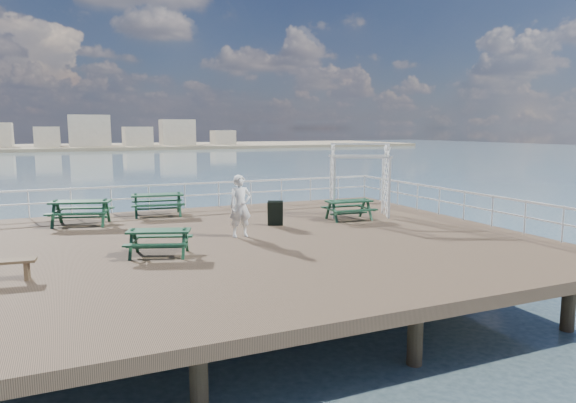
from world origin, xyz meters
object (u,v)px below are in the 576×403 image
(picnic_table_c, at_px, (349,206))
(picnic_table_d, at_px, (159,237))
(picnic_table_b, at_px, (158,200))
(person, at_px, (240,206))
(picnic_table_a, at_px, (81,207))
(trellis_arbor, at_px, (359,184))

(picnic_table_c, distance_m, picnic_table_d, 7.87)
(picnic_table_b, xyz_separation_m, picnic_table_c, (6.34, -3.83, -0.08))
(picnic_table_d, relative_size, person, 1.02)
(picnic_table_c, bearing_deg, picnic_table_a, 166.50)
(picnic_table_a, distance_m, picnic_table_c, 9.59)
(picnic_table_c, bearing_deg, trellis_arbor, 40.36)
(picnic_table_c, bearing_deg, picnic_table_d, -156.04)
(picnic_table_a, xyz_separation_m, person, (4.50, -4.14, 0.35))
(person, bearing_deg, picnic_table_c, 15.50)
(picnic_table_a, xyz_separation_m, picnic_table_d, (1.75, -5.57, -0.11))
(picnic_table_d, distance_m, person, 3.13)
(picnic_table_d, bearing_deg, picnic_table_a, 127.59)
(picnic_table_a, bearing_deg, picnic_table_c, -1.38)
(picnic_table_a, height_order, person, person)
(picnic_table_a, height_order, trellis_arbor, trellis_arbor)
(picnic_table_a, relative_size, trellis_arbor, 0.84)
(picnic_table_a, xyz_separation_m, picnic_table_c, (9.15, -2.87, -0.09))
(picnic_table_a, distance_m, trellis_arbor, 10.22)
(picnic_table_b, height_order, trellis_arbor, trellis_arbor)
(picnic_table_c, height_order, person, person)
(person, bearing_deg, picnic_table_b, 108.55)
(person, bearing_deg, trellis_arbor, 19.06)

